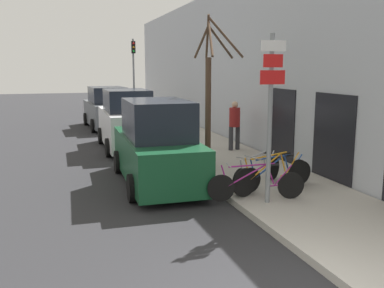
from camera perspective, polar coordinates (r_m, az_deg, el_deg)
ground_plane at (r=16.08m, az=-7.50°, el=-1.16°), size 80.00×80.00×0.00m
sidewalk_curb at (r=19.34m, az=-1.40°, el=1.06°), size 3.20×32.00×0.15m
building_facade at (r=19.59m, az=3.62°, el=10.43°), size 0.23×32.00×6.50m
signpost at (r=9.43m, az=10.40°, el=4.37°), size 0.58×0.13×3.70m
bicycle_0 at (r=9.85m, az=8.59°, el=-5.33°), size 2.24×0.54×0.86m
bicycle_1 at (r=10.61m, az=10.69°, el=-4.10°), size 2.37×0.73×0.95m
bicycle_2 at (r=10.88m, az=11.20°, el=-3.95°), size 2.21×0.56×0.85m
bicycle_3 at (r=10.98m, az=8.74°, el=-3.72°), size 1.94×1.32×0.87m
parked_car_0 at (r=11.56m, az=-4.72°, el=-0.36°), size 2.07×4.79×2.29m
parked_car_1 at (r=16.76m, az=-8.69°, el=2.93°), size 1.99×4.53×2.31m
parked_car_2 at (r=22.84m, az=-11.22°, el=4.58°), size 2.27×4.82×2.15m
pedestrian_near at (r=15.66m, az=5.69°, el=2.93°), size 0.46×0.40×1.78m
street_tree at (r=13.04m, az=2.35°, el=6.72°), size 1.41×2.03×4.54m
traffic_light at (r=23.64m, az=-7.78°, el=9.83°), size 0.20×0.30×4.50m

